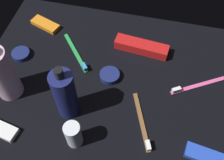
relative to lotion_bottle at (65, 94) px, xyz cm
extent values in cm
cube|color=black|center=(-10.05, -10.76, -9.18)|extent=(84.00, 64.00, 1.20)
cylinder|color=navy|center=(0.00, 0.00, -0.21)|extent=(6.04, 6.04, 16.74)
cylinder|color=black|center=(0.00, 0.00, 9.56)|extent=(2.20, 2.20, 2.80)
cylinder|color=silver|center=(19.00, -2.22, -0.01)|extent=(7.32, 7.32, 17.16)
cylinder|color=silver|center=(-4.42, 8.58, -4.24)|extent=(4.23, 4.23, 8.68)
cube|color=brown|center=(-20.73, -0.95, -8.13)|extent=(7.76, 17.17, 0.90)
cube|color=white|center=(-23.50, 6.02, -7.08)|extent=(1.98, 2.82, 1.20)
cube|color=green|center=(4.57, -20.50, -8.13)|extent=(12.42, 14.62, 0.90)
cube|color=#338CCC|center=(-0.22, -14.73, -7.08)|extent=(2.51, 2.70, 1.20)
cube|color=#E55999|center=(-35.62, -16.46, -8.13)|extent=(16.13, 10.15, 0.90)
cube|color=white|center=(-29.16, -12.66, -7.08)|extent=(2.80, 2.27, 1.20)
cube|color=red|center=(-16.36, -26.62, -6.98)|extent=(17.95, 6.11, 3.20)
cube|color=blue|center=(-38.36, 5.21, -7.83)|extent=(10.88, 5.50, 1.50)
cube|color=orange|center=(18.74, -30.09, -7.83)|extent=(11.14, 7.28, 1.50)
cylinder|color=navy|center=(21.58, -15.44, -7.76)|extent=(5.87, 5.87, 1.65)
cylinder|color=navy|center=(-8.67, -13.58, -7.65)|extent=(6.18, 6.18, 1.86)
camera|label=1|loc=(-19.63, 31.03, 58.86)|focal=42.06mm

